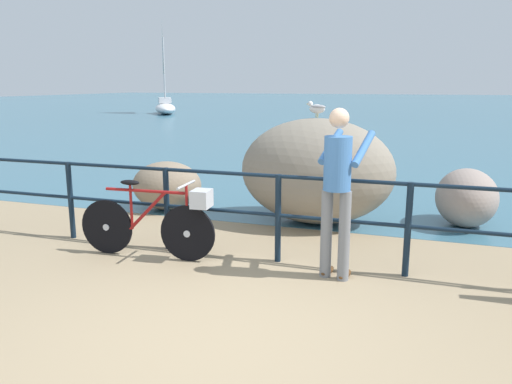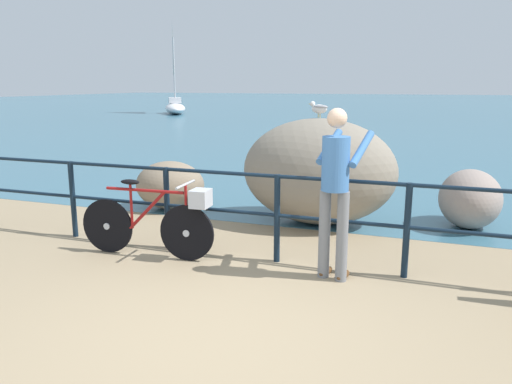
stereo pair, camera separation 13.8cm
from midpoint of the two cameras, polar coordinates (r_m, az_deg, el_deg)
name	(u,v)px [view 1 (the left image)]	position (r m, az deg, el deg)	size (l,w,h in m)	color
ground_plane	(391,130)	(23.61, 14.83, 6.81)	(120.00, 120.00, 0.10)	#937F60
sea_surface	(412,104)	(51.75, 17.13, 9.47)	(120.00, 90.00, 0.01)	#38667A
promenade_railing	(278,208)	(5.70, 1.83, -1.78)	(8.58, 0.07, 1.02)	black
bicycle	(158,220)	(5.97, -11.73, -3.11)	(1.70, 0.48, 0.92)	black
person_at_railing	(338,186)	(5.19, 8.49, 0.71)	(0.54, 0.67, 1.78)	slate
breakwater_boulder_main	(317,171)	(7.36, 6.36, 2.36)	(2.24, 1.60, 1.53)	gray
breakwater_boulder_left	(167,185)	(8.32, -10.51, 0.73)	(1.14, 0.98, 0.78)	gray
breakwater_boulder_right	(466,198)	(7.77, 22.26, -0.59)	(0.85, 1.15, 0.83)	gray
seagull	(317,108)	(7.35, 6.37, 9.44)	(0.34, 0.21, 0.23)	gold
sailboat	(165,103)	(34.59, -10.37, 9.87)	(3.42, 4.43, 6.16)	white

